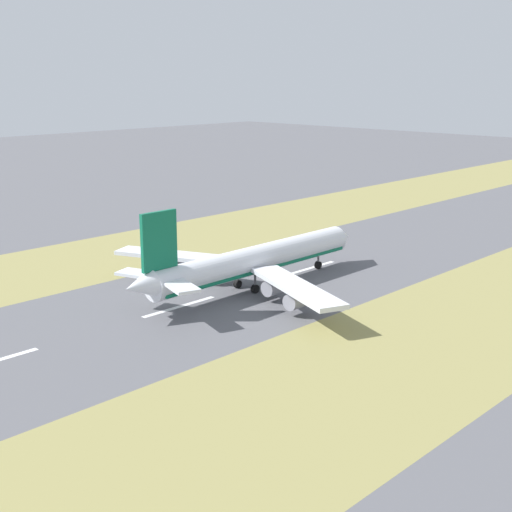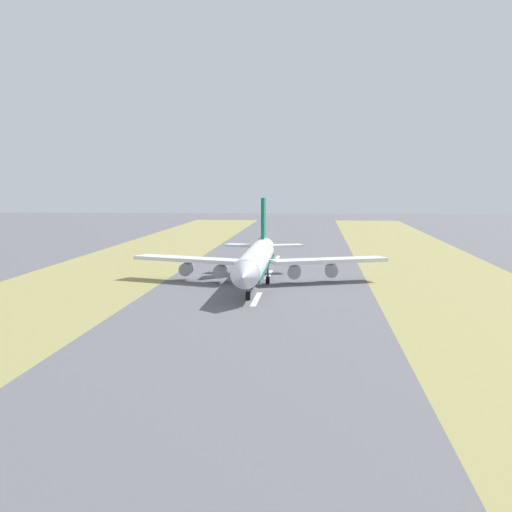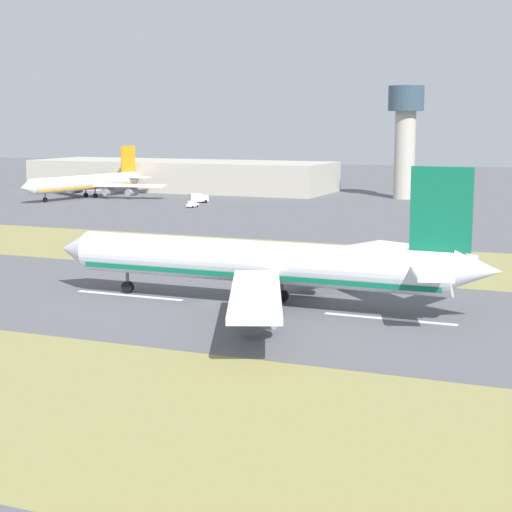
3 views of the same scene
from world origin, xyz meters
TOP-DOWN VIEW (x-y plane):
  - ground_plane at (0.00, 0.00)m, footprint 800.00×800.00m
  - grass_median_west at (-45.00, 0.00)m, footprint 40.00×600.00m
  - grass_median_east at (45.00, 0.00)m, footprint 40.00×600.00m
  - centreline_dash_near at (0.00, -65.93)m, footprint 1.20×18.00m
  - centreline_dash_mid at (0.00, -25.93)m, footprint 1.20×18.00m
  - centreline_dash_far at (0.00, 14.07)m, footprint 1.20×18.00m
  - airplane_main_jet at (1.77, -7.83)m, footprint 64.14×67.03m

SIDE VIEW (x-z plane):
  - ground_plane at x=0.00m, z-range 0.00..0.00m
  - grass_median_west at x=-45.00m, z-range 0.00..0.01m
  - grass_median_east at x=45.00m, z-range 0.00..0.01m
  - centreline_dash_near at x=0.00m, z-range 0.00..0.01m
  - centreline_dash_mid at x=0.00m, z-range 0.00..0.01m
  - centreline_dash_far at x=0.00m, z-range 0.00..0.01m
  - airplane_main_jet at x=1.77m, z-range -4.08..16.12m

